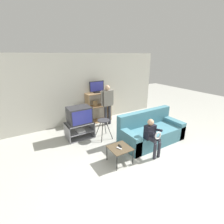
# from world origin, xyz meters

# --- Properties ---
(ground_plane) EXTENTS (18.00, 18.00, 0.00)m
(ground_plane) POSITION_xyz_m (0.00, 0.00, 0.00)
(ground_plane) COLOR #B7B7AD
(wall_back) EXTENTS (6.40, 0.06, 2.60)m
(wall_back) POSITION_xyz_m (0.00, 3.94, 1.30)
(wall_back) COLOR beige
(wall_back) RESTS_ON ground_plane
(tv_stand) EXTENTS (0.85, 0.58, 0.51)m
(tv_stand) POSITION_xyz_m (-0.78, 2.76, 0.25)
(tv_stand) COLOR slate
(tv_stand) RESTS_ON ground_plane
(television_main) EXTENTS (0.70, 0.54, 0.51)m
(television_main) POSITION_xyz_m (-0.75, 2.77, 0.77)
(television_main) COLOR #2D2D33
(television_main) RESTS_ON tv_stand
(media_shelf) EXTENTS (0.97, 0.40, 1.17)m
(media_shelf) POSITION_xyz_m (0.36, 3.66, 0.60)
(media_shelf) COLOR #9E7A51
(media_shelf) RESTS_ON ground_plane
(television_flat) EXTENTS (0.59, 0.20, 0.44)m
(television_flat) POSITION_xyz_m (0.33, 3.69, 1.38)
(television_flat) COLOR black
(television_flat) RESTS_ON media_shelf
(folding_stool) EXTENTS (0.43, 0.46, 0.63)m
(folding_stool) POSITION_xyz_m (-0.14, 2.32, 0.52)
(folding_stool) COLOR black
(folding_stool) RESTS_ON ground_plane
(snack_table) EXTENTS (0.51, 0.51, 0.41)m
(snack_table) POSITION_xyz_m (-0.40, 1.01, 0.37)
(snack_table) COLOR brown
(snack_table) RESTS_ON ground_plane
(remote_control_black) EXTENTS (0.06, 0.15, 0.02)m
(remote_control_black) POSITION_xyz_m (-0.37, 1.06, 0.42)
(remote_control_black) COLOR black
(remote_control_black) RESTS_ON snack_table
(remote_control_white) EXTENTS (0.08, 0.15, 0.02)m
(remote_control_white) POSITION_xyz_m (-0.44, 0.98, 0.42)
(remote_control_white) COLOR silver
(remote_control_white) RESTS_ON snack_table
(couch) EXTENTS (1.99, 0.90, 0.91)m
(couch) POSITION_xyz_m (1.01, 1.40, 0.30)
(couch) COLOR teal
(couch) RESTS_ON ground_plane
(person_standing_adult) EXTENTS (0.53, 0.20, 1.52)m
(person_standing_adult) POSITION_xyz_m (0.51, 3.19, 0.91)
(person_standing_adult) COLOR #2D2D33
(person_standing_adult) RESTS_ON ground_plane
(person_seated_child) EXTENTS (0.33, 0.43, 0.99)m
(person_seated_child) POSITION_xyz_m (0.51, 0.87, 0.59)
(person_seated_child) COLOR #2D2D38
(person_seated_child) RESTS_ON ground_plane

